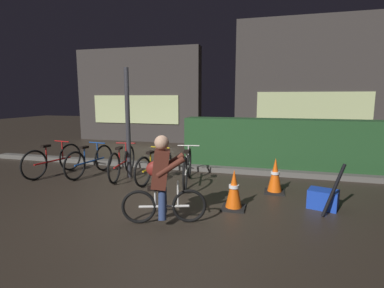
{
  "coord_description": "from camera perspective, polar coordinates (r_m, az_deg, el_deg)",
  "views": [
    {
      "loc": [
        1.65,
        -4.67,
        1.75
      ],
      "look_at": [
        0.2,
        0.6,
        0.9
      ],
      "focal_mm": 28.04,
      "sensor_mm": 36.0,
      "label": 1
    }
  ],
  "objects": [
    {
      "name": "parked_bike_leftmost",
      "position": [
        7.51,
        -24.88,
        -2.81
      ],
      "size": [
        0.46,
        1.61,
        0.75
      ],
      "rotation": [
        0.0,
        0.0,
        1.4
      ],
      "color": "black",
      "rests_on": "ground"
    },
    {
      "name": "storefront_left",
      "position": [
        12.37,
        -10.27,
        9.04
      ],
      "size": [
        5.14,
        0.54,
        3.66
      ],
      "color": "#383330",
      "rests_on": "ground"
    },
    {
      "name": "hedge_row",
      "position": [
        7.86,
        16.3,
        0.14
      ],
      "size": [
        4.8,
        0.7,
        1.22
      ],
      "primitive_type": "cube",
      "color": "#214723",
      "rests_on": "ground"
    },
    {
      "name": "parked_bike_center_right",
      "position": [
        6.37,
        -7.13,
        -4.22
      ],
      "size": [
        0.46,
        1.5,
        0.7
      ],
      "rotation": [
        0.0,
        0.0,
        1.43
      ],
      "color": "black",
      "rests_on": "ground"
    },
    {
      "name": "ground_plane",
      "position": [
        5.25,
        -3.91,
        -10.64
      ],
      "size": [
        40.0,
        40.0,
        0.0
      ],
      "primitive_type": "plane",
      "color": "#2D261E"
    },
    {
      "name": "cyclist",
      "position": [
        4.21,
        -5.74,
        -6.67
      ],
      "size": [
        1.14,
        0.5,
        1.25
      ],
      "rotation": [
        0.0,
        0.0,
        0.32
      ],
      "color": "black",
      "rests_on": "ground"
    },
    {
      "name": "blue_crate",
      "position": [
        5.28,
        23.65,
        -9.56
      ],
      "size": [
        0.51,
        0.43,
        0.3
      ],
      "primitive_type": "cube",
      "rotation": [
        0.0,
        0.0,
        -0.29
      ],
      "color": "#193DB7",
      "rests_on": "ground"
    },
    {
      "name": "street_post",
      "position": [
        6.64,
        -12.1,
        3.8
      ],
      "size": [
        0.1,
        0.1,
        2.38
      ],
      "primitive_type": "cylinder",
      "color": "#2D2D33",
      "rests_on": "ground"
    },
    {
      "name": "traffic_cone_far",
      "position": [
        5.77,
        15.52,
        -5.85
      ],
      "size": [
        0.36,
        0.36,
        0.66
      ],
      "color": "black",
      "rests_on": "ground"
    },
    {
      "name": "traffic_cone_near",
      "position": [
        4.83,
        7.98,
        -8.63
      ],
      "size": [
        0.36,
        0.36,
        0.64
      ],
      "color": "black",
      "rests_on": "ground"
    },
    {
      "name": "storefront_right",
      "position": [
        11.95,
        22.1,
        10.81
      ],
      "size": [
        5.61,
        0.54,
        4.61
      ],
      "color": "#383330",
      "rests_on": "ground"
    },
    {
      "name": "sidewalk_curb",
      "position": [
        7.27,
        1.83,
        -4.61
      ],
      "size": [
        12.0,
        0.24,
        0.12
      ],
      "primitive_type": "cube",
      "color": "#56544F",
      "rests_on": "ground"
    },
    {
      "name": "parked_bike_center_left",
      "position": [
        6.78,
        -13.12,
        -3.43
      ],
      "size": [
        0.46,
        1.59,
        0.74
      ],
      "rotation": [
        0.0,
        0.0,
        1.71
      ],
      "color": "black",
      "rests_on": "ground"
    },
    {
      "name": "parked_bike_right_mid",
      "position": [
        6.09,
        -0.89,
        -4.49
      ],
      "size": [
        0.47,
        1.64,
        0.76
      ],
      "rotation": [
        0.0,
        0.0,
        1.77
      ],
      "color": "black",
      "rests_on": "ground"
    },
    {
      "name": "closed_umbrella",
      "position": [
        5.0,
        25.37,
        -7.91
      ],
      "size": [
        0.37,
        0.35,
        0.77
      ],
      "primitive_type": "cylinder",
      "rotation": [
        0.0,
        0.51,
        0.74
      ],
      "color": "black",
      "rests_on": "ground"
    },
    {
      "name": "parked_bike_left_mid",
      "position": [
        7.18,
        -18.83,
        -3.06
      ],
      "size": [
        0.46,
        1.55,
        0.72
      ],
      "rotation": [
        0.0,
        0.0,
        1.44
      ],
      "color": "black",
      "rests_on": "ground"
    }
  ]
}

